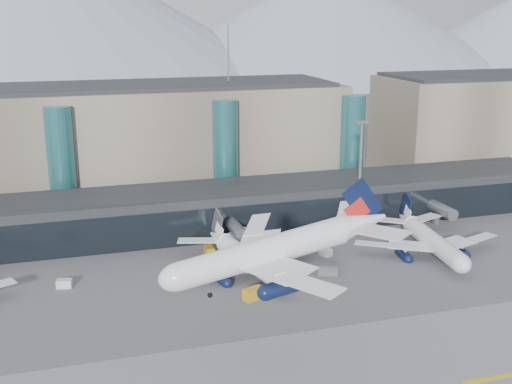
% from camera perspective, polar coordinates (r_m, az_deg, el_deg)
% --- Properties ---
extents(ground, '(900.00, 900.00, 0.00)m').
position_cam_1_polar(ground, '(99.93, 5.09, -13.61)').
color(ground, '#515154').
rests_on(ground, ground).
extents(concourse, '(170.00, 27.00, 10.00)m').
position_cam_1_polar(concourse, '(148.96, -3.04, -1.50)').
color(concourse, black).
rests_on(concourse, ground).
extents(terminal_main, '(130.00, 30.00, 31.00)m').
position_cam_1_polar(terminal_main, '(174.19, -13.67, 4.14)').
color(terminal_main, gray).
rests_on(terminal_main, ground).
extents(terminal_east, '(70.00, 30.00, 31.00)m').
position_cam_1_polar(terminal_east, '(216.05, 20.12, 5.78)').
color(terminal_east, gray).
rests_on(terminal_east, ground).
extents(teal_towers, '(116.40, 19.40, 46.00)m').
position_cam_1_polar(teal_towers, '(159.67, -9.71, 2.82)').
color(teal_towers, '#26686D').
rests_on(teal_towers, ground).
extents(mountain_ridge, '(910.00, 400.00, 110.00)m').
position_cam_1_polar(mountain_ridge, '(463.42, -10.89, 14.94)').
color(mountain_ridge, gray).
rests_on(mountain_ridge, ground).
extents(lightmast_mid, '(3.00, 1.20, 25.60)m').
position_cam_1_polar(lightmast_mid, '(147.44, 9.24, 1.95)').
color(lightmast_mid, slate).
rests_on(lightmast_mid, ground).
extents(hero_jet, '(32.95, 34.11, 10.98)m').
position_cam_1_polar(hero_jet, '(87.14, 2.58, -4.33)').
color(hero_jet, white).
rests_on(hero_jet, ground).
extents(jet_parked_mid, '(32.50, 33.31, 10.72)m').
position_cam_1_polar(jet_parked_mid, '(125.50, -1.15, -5.24)').
color(jet_parked_mid, white).
rests_on(jet_parked_mid, ground).
extents(jet_parked_right, '(33.45, 33.32, 10.84)m').
position_cam_1_polar(jet_parked_right, '(140.31, 14.98, -3.49)').
color(jet_parked_right, white).
rests_on(jet_parked_right, ground).
extents(veh_a, '(2.99, 2.05, 1.54)m').
position_cam_1_polar(veh_a, '(124.11, -16.68, -7.81)').
color(veh_a, silver).
rests_on(veh_a, ground).
extents(veh_b, '(1.81, 2.92, 1.67)m').
position_cam_1_polar(veh_b, '(134.96, -4.18, -5.22)').
color(veh_b, '#C38C16').
rests_on(veh_b, ground).
extents(veh_c, '(4.26, 3.19, 2.11)m').
position_cam_1_polar(veh_c, '(125.34, 6.38, -6.84)').
color(veh_c, '#525257').
rests_on(veh_c, ground).
extents(veh_d, '(3.53, 3.10, 1.79)m').
position_cam_1_polar(veh_d, '(149.79, 10.11, -3.27)').
color(veh_d, silver).
rests_on(veh_d, ground).
extents(veh_g, '(2.66, 3.15, 1.59)m').
position_cam_1_polar(veh_g, '(134.79, 6.18, -5.31)').
color(veh_g, silver).
rests_on(veh_g, ground).
extents(veh_h, '(4.15, 3.13, 2.04)m').
position_cam_1_polar(veh_h, '(114.35, -0.22, -9.03)').
color(veh_h, '#C38C16').
rests_on(veh_h, ground).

